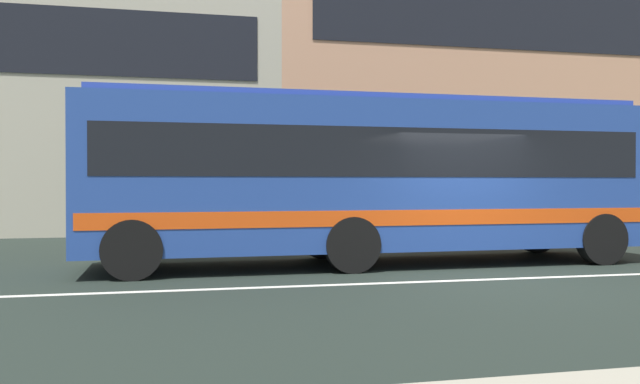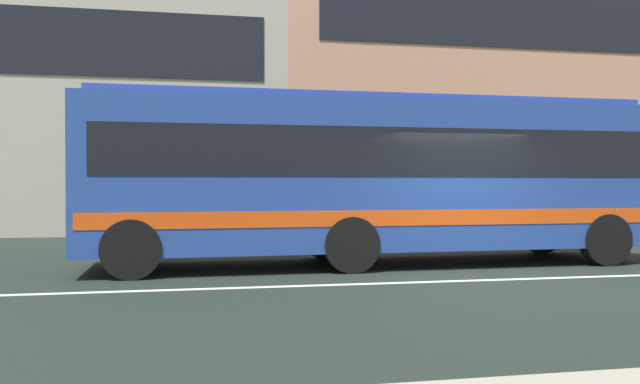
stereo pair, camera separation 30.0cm
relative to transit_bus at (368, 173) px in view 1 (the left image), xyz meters
name	(u,v)px [view 1 (the left image)]	position (x,y,z in m)	size (l,w,h in m)	color
ground_plane	(495,279)	(1.45, -2.43, -1.78)	(160.00, 160.00, 0.00)	black
lane_centre_line	(495,279)	(1.45, -2.43, -1.78)	(60.00, 0.16, 0.01)	silver
apartment_block_right	(550,71)	(11.96, 12.69, 4.64)	(24.76, 9.56, 12.84)	tan
transit_bus	(368,173)	(0.00, 0.00, 0.00)	(10.88, 2.71, 3.24)	#244495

